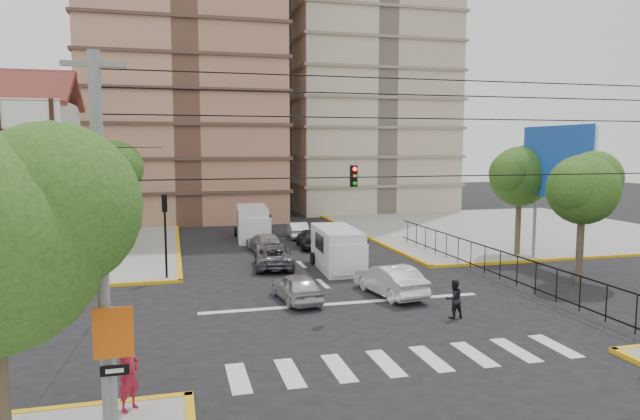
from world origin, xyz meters
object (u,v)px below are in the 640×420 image
object	(u,v)px
pedestrian_sw_corner	(129,376)
van_left_lane	(253,224)
van_right_lane	(338,250)
car_silver_front_left	(297,287)
car_white_front_right	(390,280)
traffic_light_nw	(165,222)
pedestrian_crosswalk	(454,299)
district_sign	(114,345)

from	to	relation	value
pedestrian_sw_corner	van_left_lane	bearing A→B (deg)	30.18
van_right_lane	van_left_lane	distance (m)	12.28
van_left_lane	pedestrian_sw_corner	world-z (taller)	van_left_lane
car_silver_front_left	car_white_front_right	world-z (taller)	car_white_front_right
traffic_light_nw	pedestrian_crosswalk	distance (m)	15.32
traffic_light_nw	pedestrian_crosswalk	bearing A→B (deg)	-40.55
pedestrian_sw_corner	pedestrian_crosswalk	xyz separation A→B (m)	(12.32, 5.64, -0.26)
pedestrian_sw_corner	pedestrian_crosswalk	distance (m)	13.56
van_left_lane	pedestrian_crosswalk	world-z (taller)	van_left_lane
van_left_lane	car_silver_front_left	distance (m)	17.71
traffic_light_nw	car_silver_front_left	distance (m)	8.49
district_sign	car_silver_front_left	xyz separation A→B (m)	(6.78, 11.32, -1.80)
van_left_lane	car_silver_front_left	bearing A→B (deg)	-86.62
van_left_lane	pedestrian_crosswalk	distance (m)	22.45
van_left_lane	pedestrian_sw_corner	distance (m)	28.36
car_white_front_right	pedestrian_crosswalk	xyz separation A→B (m)	(1.22, -4.02, 0.05)
district_sign	pedestrian_sw_corner	world-z (taller)	district_sign
district_sign	car_silver_front_left	bearing A→B (deg)	59.08
traffic_light_nw	van_right_lane	distance (m)	9.69
traffic_light_nw	car_white_front_right	xyz separation A→B (m)	(10.28, -5.82, -2.37)
van_left_lane	car_white_front_right	xyz separation A→B (m)	(4.05, -17.80, -0.48)
van_right_lane	car_white_front_right	size ratio (longest dim) A/B	1.19
district_sign	pedestrian_crosswalk	distance (m)	14.52
car_silver_front_left	pedestrian_crosswalk	size ratio (longest dim) A/B	2.40
traffic_light_nw	district_sign	xyz separation A→B (m)	(-1.00, -17.04, -0.66)
car_silver_front_left	car_white_front_right	distance (m)	4.51
car_white_front_right	pedestrian_sw_corner	distance (m)	14.73
district_sign	car_silver_front_left	size ratio (longest dim) A/B	0.83
van_right_lane	car_white_front_right	distance (m)	6.03
car_silver_front_left	pedestrian_crosswalk	xyz separation A→B (m)	(5.72, -4.13, 0.15)
pedestrian_crosswalk	van_right_lane	bearing A→B (deg)	-83.93
traffic_light_nw	van_right_lane	size ratio (longest dim) A/B	0.82
traffic_light_nw	car_white_front_right	distance (m)	12.05
district_sign	pedestrian_sw_corner	distance (m)	2.09
district_sign	pedestrian_crosswalk	size ratio (longest dim) A/B	2.00
traffic_light_nw	car_silver_front_left	bearing A→B (deg)	-44.67
district_sign	van_right_lane	size ratio (longest dim) A/B	0.59
van_right_lane	pedestrian_crosswalk	world-z (taller)	van_right_lane
van_left_lane	pedestrian_sw_corner	bearing A→B (deg)	-99.56
traffic_light_nw	district_sign	distance (m)	17.08
car_silver_front_left	car_white_front_right	size ratio (longest dim) A/B	0.85
van_left_lane	pedestrian_crosswalk	size ratio (longest dim) A/B	3.59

